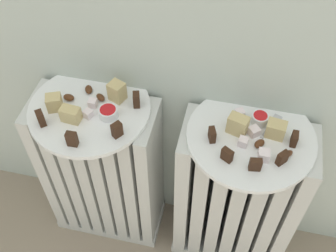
% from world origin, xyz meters
% --- Properties ---
extents(radiator_left, '(0.35, 0.16, 0.57)m').
position_xyz_m(radiator_left, '(-0.20, 0.28, 0.28)').
color(radiator_left, silver).
rests_on(radiator_left, ground_plane).
extents(radiator_right, '(0.35, 0.16, 0.57)m').
position_xyz_m(radiator_right, '(0.20, 0.28, 0.28)').
color(radiator_right, silver).
rests_on(radiator_right, ground_plane).
extents(plate_left, '(0.31, 0.31, 0.01)m').
position_xyz_m(plate_left, '(-0.20, 0.28, 0.57)').
color(plate_left, white).
rests_on(plate_left, radiator_left).
extents(plate_right, '(0.31, 0.31, 0.01)m').
position_xyz_m(plate_right, '(0.20, 0.28, 0.57)').
color(plate_right, white).
rests_on(plate_right, radiator_right).
extents(dark_cake_slice_left_0, '(0.03, 0.03, 0.04)m').
position_xyz_m(dark_cake_slice_left_0, '(-0.30, 0.20, 0.60)').
color(dark_cake_slice_left_0, '#382114').
rests_on(dark_cake_slice_left_0, plate_left).
extents(dark_cake_slice_left_1, '(0.02, 0.02, 0.04)m').
position_xyz_m(dark_cake_slice_left_1, '(-0.20, 0.16, 0.60)').
color(dark_cake_slice_left_1, '#382114').
rests_on(dark_cake_slice_left_1, plate_left).
extents(dark_cake_slice_left_2, '(0.03, 0.03, 0.04)m').
position_xyz_m(dark_cake_slice_left_2, '(-0.11, 0.21, 0.60)').
color(dark_cake_slice_left_2, '#382114').
rests_on(dark_cake_slice_left_2, plate_left).
extents(dark_cake_slice_left_3, '(0.02, 0.03, 0.04)m').
position_xyz_m(dark_cake_slice_left_3, '(-0.09, 0.31, 0.60)').
color(dark_cake_slice_left_3, '#382114').
rests_on(dark_cake_slice_left_3, plate_left).
extents(marble_cake_slice_left_0, '(0.05, 0.04, 0.04)m').
position_xyz_m(marble_cake_slice_left_0, '(-0.28, 0.26, 0.60)').
color(marble_cake_slice_left_0, tan).
rests_on(marble_cake_slice_left_0, plate_left).
extents(marble_cake_slice_left_1, '(0.05, 0.03, 0.04)m').
position_xyz_m(marble_cake_slice_left_1, '(-0.23, 0.23, 0.60)').
color(marble_cake_slice_left_1, tan).
rests_on(marble_cake_slice_left_1, plate_left).
extents(marble_cake_slice_left_2, '(0.05, 0.05, 0.05)m').
position_xyz_m(marble_cake_slice_left_2, '(-0.14, 0.32, 0.61)').
color(marble_cake_slice_left_2, tan).
rests_on(marble_cake_slice_left_2, plate_left).
extents(turkish_delight_left_0, '(0.02, 0.02, 0.02)m').
position_xyz_m(turkish_delight_left_0, '(-0.19, 0.29, 0.59)').
color(turkish_delight_left_0, white).
rests_on(turkish_delight_left_0, plate_left).
extents(turkish_delight_left_1, '(0.03, 0.03, 0.02)m').
position_xyz_m(turkish_delight_left_1, '(-0.19, 0.25, 0.59)').
color(turkish_delight_left_1, white).
rests_on(turkish_delight_left_1, plate_left).
extents(medjool_date_left_0, '(0.03, 0.03, 0.02)m').
position_xyz_m(medjool_date_left_0, '(-0.18, 0.31, 0.59)').
color(medjool_date_left_0, '#4C2814').
rests_on(medjool_date_left_0, plate_left).
extents(medjool_date_left_1, '(0.03, 0.03, 0.01)m').
position_xyz_m(medjool_date_left_1, '(-0.22, 0.33, 0.59)').
color(medjool_date_left_1, '#4C2814').
rests_on(medjool_date_left_1, plate_left).
extents(medjool_date_left_2, '(0.03, 0.02, 0.01)m').
position_xyz_m(medjool_date_left_2, '(-0.26, 0.29, 0.59)').
color(medjool_date_left_2, '#4C2814').
rests_on(medjool_date_left_2, plate_left).
extents(jam_bowl_left, '(0.05, 0.05, 0.02)m').
position_xyz_m(jam_bowl_left, '(-0.15, 0.26, 0.59)').
color(jam_bowl_left, white).
rests_on(jam_bowl_left, plate_left).
extents(dark_cake_slice_right_0, '(0.02, 0.03, 0.03)m').
position_xyz_m(dark_cake_slice_right_0, '(0.11, 0.25, 0.60)').
color(dark_cake_slice_right_0, '#382114').
rests_on(dark_cake_slice_right_0, plate_right).
extents(dark_cake_slice_right_1, '(0.03, 0.03, 0.03)m').
position_xyz_m(dark_cake_slice_right_1, '(0.15, 0.20, 0.60)').
color(dark_cake_slice_right_1, '#382114').
rests_on(dark_cake_slice_right_1, plate_right).
extents(dark_cake_slice_right_2, '(0.03, 0.02, 0.03)m').
position_xyz_m(dark_cake_slice_right_2, '(0.22, 0.18, 0.60)').
color(dark_cake_slice_right_2, '#382114').
rests_on(dark_cake_slice_right_2, plate_right).
extents(dark_cake_slice_right_3, '(0.03, 0.03, 0.03)m').
position_xyz_m(dark_cake_slice_right_3, '(0.28, 0.22, 0.60)').
color(dark_cake_slice_right_3, '#382114').
rests_on(dark_cake_slice_right_3, plate_right).
extents(dark_cake_slice_right_4, '(0.01, 0.03, 0.03)m').
position_xyz_m(dark_cake_slice_right_4, '(0.30, 0.28, 0.60)').
color(dark_cake_slice_right_4, '#382114').
rests_on(dark_cake_slice_right_4, plate_right).
extents(marble_cake_slice_right_0, '(0.05, 0.04, 0.04)m').
position_xyz_m(marble_cake_slice_right_0, '(0.26, 0.29, 0.60)').
color(marble_cake_slice_right_0, tan).
rests_on(marble_cake_slice_right_0, plate_right).
extents(marble_cake_slice_right_1, '(0.05, 0.04, 0.05)m').
position_xyz_m(marble_cake_slice_right_1, '(0.17, 0.28, 0.61)').
color(marble_cake_slice_right_1, tan).
rests_on(marble_cake_slice_right_1, plate_right).
extents(turkish_delight_right_0, '(0.03, 0.03, 0.02)m').
position_xyz_m(turkish_delight_right_0, '(0.17, 0.33, 0.59)').
color(turkish_delight_right_0, white).
rests_on(turkish_delight_right_0, plate_right).
extents(turkish_delight_right_1, '(0.02, 0.02, 0.02)m').
position_xyz_m(turkish_delight_right_1, '(0.19, 0.25, 0.59)').
color(turkish_delight_right_1, white).
rests_on(turkish_delight_right_1, plate_right).
extents(turkish_delight_right_2, '(0.03, 0.03, 0.03)m').
position_xyz_m(turkish_delight_right_2, '(0.24, 0.22, 0.59)').
color(turkish_delight_right_2, white).
rests_on(turkish_delight_right_2, plate_right).
extents(turkish_delight_right_3, '(0.03, 0.03, 0.02)m').
position_xyz_m(turkish_delight_right_3, '(0.21, 0.28, 0.59)').
color(turkish_delight_right_3, white).
rests_on(turkish_delight_right_3, plate_right).
extents(medjool_date_right_0, '(0.03, 0.03, 0.02)m').
position_xyz_m(medjool_date_right_0, '(0.29, 0.24, 0.59)').
color(medjool_date_right_0, '#4C2814').
rests_on(medjool_date_right_0, plate_right).
extents(medjool_date_right_1, '(0.03, 0.03, 0.01)m').
position_xyz_m(medjool_date_right_1, '(0.22, 0.25, 0.59)').
color(medjool_date_right_1, '#4C2814').
rests_on(medjool_date_right_1, plate_right).
extents(jam_bowl_right, '(0.04, 0.04, 0.03)m').
position_xyz_m(jam_bowl_right, '(0.22, 0.32, 0.59)').
color(jam_bowl_right, white).
rests_on(jam_bowl_right, plate_right).
extents(fork, '(0.05, 0.09, 0.00)m').
position_xyz_m(fork, '(0.25, 0.32, 0.58)').
color(fork, '#B7B7BC').
rests_on(fork, plate_right).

